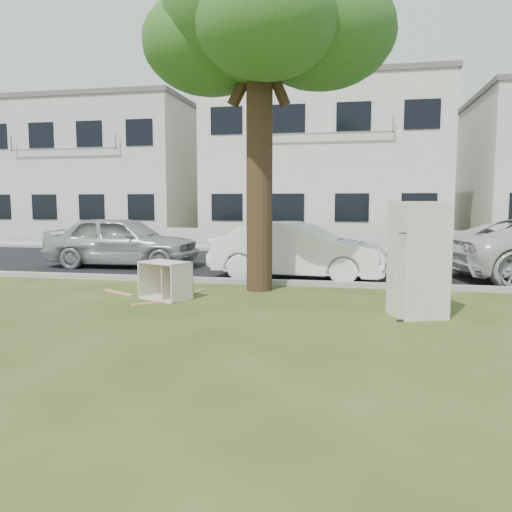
% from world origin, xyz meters
% --- Properties ---
extents(ground, '(120.00, 120.00, 0.00)m').
position_xyz_m(ground, '(0.00, 0.00, 0.00)').
color(ground, '#304017').
extents(road, '(120.00, 7.00, 0.01)m').
position_xyz_m(road, '(0.00, 6.00, 0.01)').
color(road, black).
rests_on(road, ground).
extents(kerb_near, '(120.00, 0.18, 0.12)m').
position_xyz_m(kerb_near, '(0.00, 2.45, 0.00)').
color(kerb_near, gray).
rests_on(kerb_near, ground).
extents(kerb_far, '(120.00, 0.18, 0.12)m').
position_xyz_m(kerb_far, '(0.00, 9.55, 0.00)').
color(kerb_far, gray).
rests_on(kerb_far, ground).
extents(sidewalk, '(120.00, 2.80, 0.01)m').
position_xyz_m(sidewalk, '(0.00, 11.00, 0.01)').
color(sidewalk, gray).
rests_on(sidewalk, ground).
extents(low_wall, '(120.00, 0.15, 0.70)m').
position_xyz_m(low_wall, '(0.00, 12.60, 0.35)').
color(low_wall, gray).
rests_on(low_wall, ground).
extents(street_tree, '(3.80, 3.80, 7.02)m').
position_xyz_m(street_tree, '(-0.40, 1.80, 5.49)').
color(street_tree, black).
rests_on(street_tree, ground).
extents(townhouse_left, '(10.20, 8.16, 7.04)m').
position_xyz_m(townhouse_left, '(-12.00, 17.50, 3.52)').
color(townhouse_left, beige).
rests_on(townhouse_left, ground).
extents(townhouse_center, '(11.22, 8.16, 7.44)m').
position_xyz_m(townhouse_center, '(0.00, 17.50, 3.72)').
color(townhouse_center, silver).
rests_on(townhouse_center, ground).
extents(fridge, '(0.94, 0.91, 1.83)m').
position_xyz_m(fridge, '(2.53, -0.07, 0.92)').
color(fridge, white).
rests_on(fridge, ground).
extents(cabinet, '(1.06, 0.90, 0.71)m').
position_xyz_m(cabinet, '(-1.95, 0.50, 0.35)').
color(cabinet, beige).
rests_on(cabinet, ground).
extents(plank_a, '(0.86, 0.72, 0.02)m').
position_xyz_m(plank_a, '(-1.92, 0.12, 0.01)').
color(plank_a, tan).
rests_on(plank_a, ground).
extents(plank_b, '(0.88, 0.58, 0.02)m').
position_xyz_m(plank_b, '(-3.11, 0.87, 0.01)').
color(plank_b, tan).
rests_on(plank_b, ground).
extents(plank_c, '(0.21, 0.73, 0.02)m').
position_xyz_m(plank_c, '(-1.60, 1.20, 0.01)').
color(plank_c, tan).
rests_on(plank_c, ground).
extents(car_center, '(4.22, 1.84, 1.35)m').
position_xyz_m(car_center, '(0.21, 3.43, 0.68)').
color(car_center, white).
rests_on(car_center, ground).
extents(car_left, '(4.32, 1.86, 1.45)m').
position_xyz_m(car_left, '(-4.89, 4.71, 0.73)').
color(car_left, '#989B9E').
rests_on(car_left, ground).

